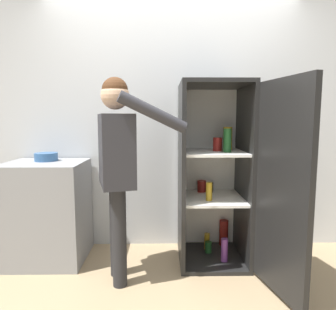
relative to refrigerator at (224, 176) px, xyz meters
The scene contains 6 objects.
ground_plane 1.08m from the refrigerator, 131.86° to the right, with size 12.00×12.00×0.00m, color tan.
wall_back 0.80m from the refrigerator, 135.67° to the left, with size 7.00×0.06×2.55m.
refrigerator is the anchor object (origin of this frame).
person 0.98m from the refrigerator, 162.56° to the right, with size 0.74×0.57×1.65m.
counter 1.68m from the refrigerator, behind, with size 0.70×0.61×0.93m.
bowl 1.68m from the refrigerator, behind, with size 0.21×0.21×0.08m.
Camera 1 is at (-0.08, -2.12, 1.32)m, focal length 32.00 mm.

